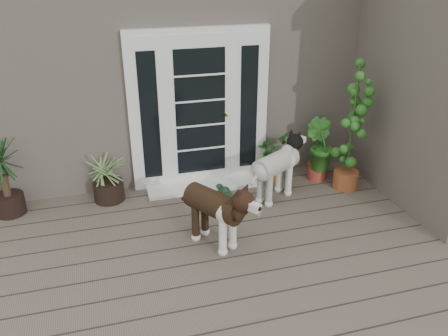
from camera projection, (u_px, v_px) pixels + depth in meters
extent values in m
cube|color=#6B5B4C|center=(268.00, 276.00, 4.75)|extent=(6.20, 4.60, 0.12)
cube|color=#665E54|center=(184.00, 53.00, 7.80)|extent=(7.40, 4.00, 3.10)
cube|color=white|center=(200.00, 110.00, 6.13)|extent=(1.90, 0.14, 2.15)
cube|color=white|center=(205.00, 185.00, 6.40)|extent=(1.60, 0.40, 0.05)
imported|color=#1A5D1E|center=(273.00, 159.00, 6.53)|extent=(0.70, 0.70, 0.63)
imported|color=#235418|center=(318.00, 157.00, 6.50)|extent=(0.62, 0.62, 0.68)
imported|color=#1D651D|center=(318.00, 157.00, 6.73)|extent=(0.39, 0.39, 0.49)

